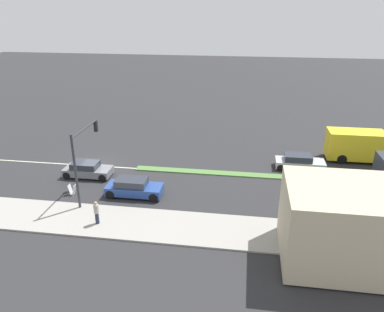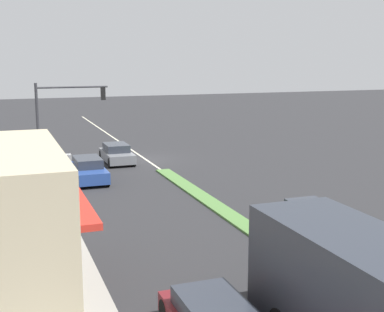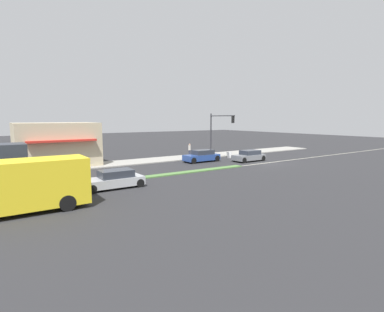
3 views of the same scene
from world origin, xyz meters
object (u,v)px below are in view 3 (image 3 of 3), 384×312
sedan_silver (114,180)px  delivery_truck (20,186)px  suv_grey (249,156)px  coupe_blue (202,156)px  sedan_maroon (5,174)px  warning_aframe_sign (229,155)px  traffic_signal_main (218,128)px  pedestrian (190,150)px

sedan_silver → delivery_truck: bearing=114.3°
suv_grey → coupe_blue: (2.80, 4.97, 0.04)m
sedan_maroon → coupe_blue: bearing=-90.0°
sedan_maroon → warning_aframe_sign: bearing=-88.6°
delivery_truck → coupe_blue: bearing=-62.9°
sedan_maroon → coupe_blue: size_ratio=0.99×
sedan_silver → coupe_blue: size_ratio=1.00×
sedan_silver → traffic_signal_main: bearing=-63.4°
suv_grey → coupe_blue: bearing=60.6°
traffic_signal_main → sedan_maroon: bearing=92.8°
suv_grey → sedan_silver: (-4.40, 18.28, 0.01)m
suv_grey → sedan_silver: bearing=103.5°
traffic_signal_main → warning_aframe_sign: (-0.53, -1.47, -3.47)m
traffic_signal_main → pedestrian: (3.30, 2.10, -2.91)m
delivery_truck → suv_grey: (7.20, -24.49, -0.84)m
suv_grey → sedan_maroon: suv_grey is taller
sedan_maroon → coupe_blue: coupe_blue is taller
traffic_signal_main → suv_grey: bearing=-157.2°
delivery_truck → suv_grey: 25.54m
warning_aframe_sign → delivery_truck: size_ratio=0.11×
pedestrian → suv_grey: (-7.23, -3.74, -0.36)m
pedestrian → suv_grey: bearing=-152.6°
traffic_signal_main → coupe_blue: 4.77m
sedan_maroon → sedan_silver: 9.69m
coupe_blue → suv_grey: bearing=-119.4°
traffic_signal_main → sedan_maroon: (-1.12, 23.11, -3.30)m
delivery_truck → sedan_silver: 6.86m
traffic_signal_main → suv_grey: 5.37m
warning_aframe_sign → delivery_truck: bearing=113.6°
traffic_signal_main → delivery_truck: (-11.12, 22.84, -2.43)m
pedestrian → sedan_silver: bearing=128.7°
traffic_signal_main → pedestrian: traffic_signal_main is taller
pedestrian → coupe_blue: (-4.43, 1.23, -0.32)m
delivery_truck → suv_grey: delivery_truck is taller
suv_grey → sedan_silver: 18.80m
pedestrian → warning_aframe_sign: 5.26m
warning_aframe_sign → coupe_blue: size_ratio=0.19×
sedan_silver → coupe_blue: bearing=-61.6°
pedestrian → sedan_silver: size_ratio=0.38×
delivery_truck → coupe_blue: (10.00, -19.51, -0.79)m
sedan_maroon → coupe_blue: (0.00, -19.78, 0.08)m
suv_grey → sedan_maroon: 24.91m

